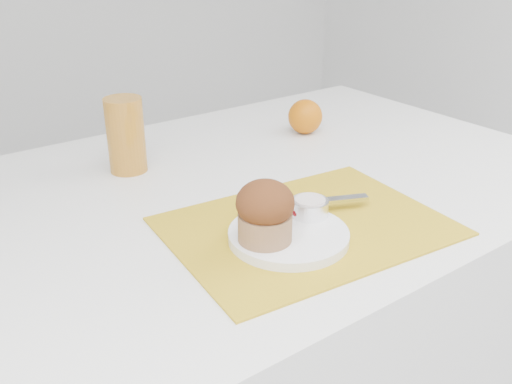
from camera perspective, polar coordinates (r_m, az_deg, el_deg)
table at (r=1.23m, az=-0.05°, el=-14.90°), size 1.20×0.80×0.75m
placemat at (r=0.88m, az=5.09°, el=-3.43°), size 0.44×0.34×0.00m
plate at (r=0.83m, az=3.27°, el=-4.35°), size 0.21×0.21×0.01m
ramekin at (r=0.87m, az=5.38°, el=-1.56°), size 0.06×0.06×0.02m
cream at (r=0.86m, az=5.41°, el=-0.85°), size 0.06×0.06×0.01m
raspberry_near at (r=0.88m, az=2.15°, el=-1.46°), size 0.02×0.02×0.02m
raspberry_far at (r=0.86m, az=4.33°, el=-1.99°), size 0.02×0.02×0.02m
butter_knife at (r=0.91m, az=5.17°, el=-1.04°), size 0.19×0.10×0.01m
orange at (r=1.27m, az=4.94°, el=7.53°), size 0.08×0.08×0.08m
juice_glass at (r=1.08m, az=-12.89°, el=5.56°), size 0.08×0.08×0.14m
muffin at (r=0.78m, az=0.91°, el=-1.95°), size 0.09×0.09×0.09m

